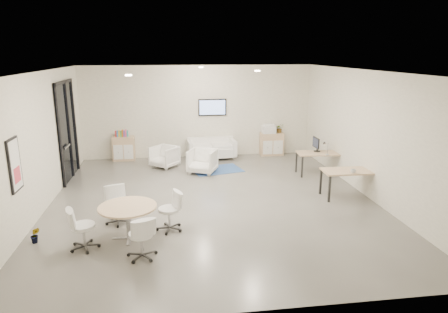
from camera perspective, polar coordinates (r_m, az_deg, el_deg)
name	(u,v)px	position (r m, az deg, el deg)	size (l,w,h in m)	color
room_shell	(212,139)	(9.68, -1.71, 2.57)	(9.60, 10.60, 4.80)	#55534E
glass_door	(67,128)	(12.45, -21.48, 3.84)	(0.09, 1.90, 2.85)	black
artwork	(15,165)	(8.60, -27.72, -1.08)	(0.05, 0.54, 1.04)	black
wall_tv	(212,107)	(14.08, -1.68, 7.03)	(0.98, 0.06, 0.58)	black
ceiling_spots	(200,71)	(10.28, -3.43, 12.16)	(3.14, 4.14, 0.03)	#FFEAC6
sideboard_left	(124,149)	(14.15, -14.13, 1.11)	(0.74, 0.38, 0.83)	tan
sideboard_right	(272,144)	(14.52, 6.82, 1.78)	(0.82, 0.40, 0.82)	tan
books	(122,134)	(14.05, -14.41, 3.20)	(0.43, 0.14, 0.22)	red
printer	(268,129)	(14.38, 6.37, 3.96)	(0.47, 0.39, 0.33)	white
loveseat	(211,149)	(13.96, -1.83, 1.05)	(1.70, 0.95, 0.61)	white
blue_rug	(217,170)	(12.68, -1.01, -1.90)	(1.51, 1.01, 0.01)	navy
armchair_left	(164,156)	(13.06, -8.52, 0.13)	(0.74, 0.69, 0.76)	white
armchair_right	(202,160)	(12.31, -3.11, -0.49)	(0.79, 0.74, 0.82)	white
desk_rear	(319,155)	(12.45, 13.37, 0.23)	(1.34, 0.76, 0.67)	tan
desk_front	(349,173)	(10.68, 17.49, -2.26)	(1.39, 0.73, 0.71)	tan
monitor	(316,144)	(12.50, 13.03, 1.75)	(0.20, 0.50, 0.44)	black
round_table	(128,210)	(8.17, -13.60, -7.45)	(1.15, 1.15, 0.70)	tan
meeting_chairs	(128,220)	(8.25, -13.51, -8.75)	(2.36, 2.36, 0.82)	white
plant_cabinet	(280,129)	(14.50, 7.95, 3.88)	(0.28, 0.31, 0.24)	#3F7F3F
plant_floor	(36,239)	(8.81, -25.31, -10.65)	(0.18, 0.33, 0.14)	#3F7F3F
cup	(353,171)	(10.42, 17.99, -1.94)	(0.13, 0.10, 0.13)	white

